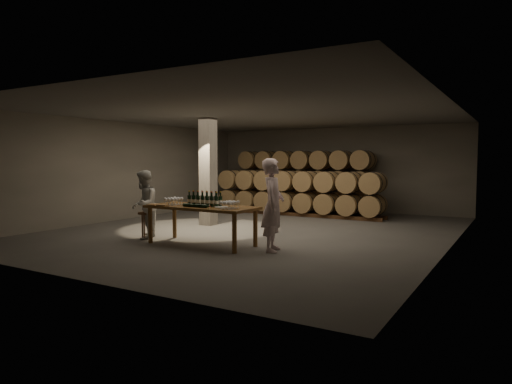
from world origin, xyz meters
The scene contains 15 objects.
room centered at (-1.80, 0.20, 1.60)m, with size 12.00×12.00×12.00m.
tasting_table centered at (0.00, -2.50, 0.80)m, with size 2.60×1.10×0.90m.
barrel_stack_back centered at (-0.96, 5.20, 1.20)m, with size 5.48×0.95×2.31m.
barrel_stack_front centered at (-0.57, 3.80, 0.83)m, with size 6.26×0.95×1.57m.
bottle_cluster centered at (0.04, -2.43, 1.02)m, with size 0.87×0.24×0.34m.
lying_bottles centered at (0.06, -2.81, 0.94)m, with size 0.75×0.08×0.08m.
glass_cluster_left centered at (-0.77, -2.58, 1.02)m, with size 0.30×0.41×0.17m.
glass_cluster_right centered at (0.86, -2.63, 1.02)m, with size 0.30×0.41×0.17m.
plate centered at (0.60, -2.56, 0.91)m, with size 0.30×0.30×0.02m, color silver.
notebook_near centered at (-0.79, -2.94, 0.92)m, with size 0.23×0.19×0.03m, color olive.
notebook_corner centered at (-1.09, -2.90, 0.91)m, with size 0.23×0.30×0.03m, color olive.
pen centered at (-0.64, -2.95, 0.91)m, with size 0.01×0.01×0.15m, color black.
stool centered at (-1.75, -2.48, 0.53)m, with size 0.39×0.39×0.65m.
person_man centered at (1.77, -2.32, 0.99)m, with size 0.72×0.48×1.99m, color silver.
person_woman centered at (-1.73, -2.57, 0.85)m, with size 0.83×0.64×1.70m, color silver.
Camera 1 is at (6.35, -10.83, 1.95)m, focal length 32.00 mm.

